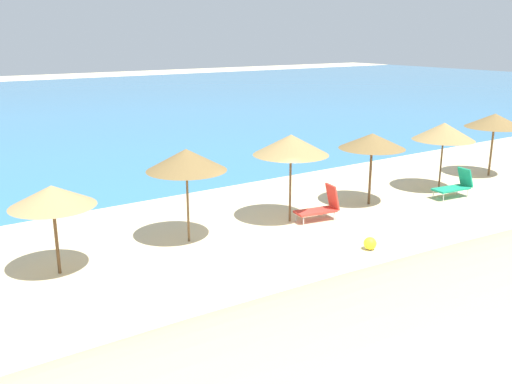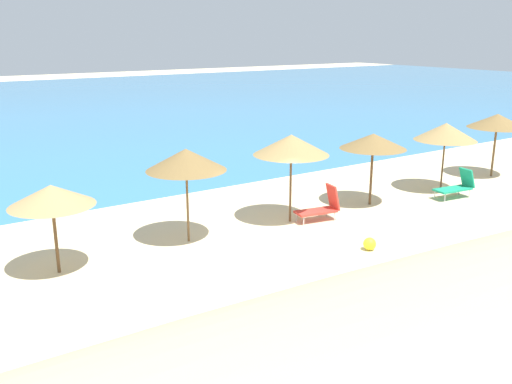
# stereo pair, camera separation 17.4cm
# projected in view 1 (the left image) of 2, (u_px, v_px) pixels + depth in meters

# --- Properties ---
(ground_plane) EXTENTS (160.00, 160.00, 0.00)m
(ground_plane) POSITION_uv_depth(u_px,v_px,m) (286.00, 253.00, 16.46)
(ground_plane) COLOR beige
(sea_water) EXTENTS (160.00, 62.29, 0.01)m
(sea_water) POSITION_uv_depth(u_px,v_px,m) (6.00, 110.00, 46.90)
(sea_water) COLOR teal
(sea_water) RESTS_ON ground_plane
(beach_umbrella_2) EXTENTS (2.23, 2.23, 2.43)m
(beach_umbrella_2) POSITION_uv_depth(u_px,v_px,m) (52.00, 196.00, 14.48)
(beach_umbrella_2) COLOR brown
(beach_umbrella_2) RESTS_ON ground_plane
(beach_umbrella_3) EXTENTS (2.43, 2.43, 2.91)m
(beach_umbrella_3) POSITION_uv_depth(u_px,v_px,m) (186.00, 160.00, 16.68)
(beach_umbrella_3) COLOR brown
(beach_umbrella_3) RESTS_ON ground_plane
(beach_umbrella_4) EXTENTS (2.53, 2.53, 3.00)m
(beach_umbrella_4) POSITION_uv_depth(u_px,v_px,m) (291.00, 145.00, 18.50)
(beach_umbrella_4) COLOR brown
(beach_umbrella_4) RESTS_ON ground_plane
(beach_umbrella_5) EXTENTS (2.44, 2.44, 2.69)m
(beach_umbrella_5) POSITION_uv_depth(u_px,v_px,m) (372.00, 141.00, 20.50)
(beach_umbrella_5) COLOR brown
(beach_umbrella_5) RESTS_ON ground_plane
(beach_umbrella_6) EXTENTS (2.47, 2.47, 2.77)m
(beach_umbrella_6) POSITION_uv_depth(u_px,v_px,m) (444.00, 131.00, 22.44)
(beach_umbrella_6) COLOR brown
(beach_umbrella_6) RESTS_ON ground_plane
(beach_umbrella_7) EXTENTS (2.53, 2.53, 2.80)m
(beach_umbrella_7) POSITION_uv_depth(u_px,v_px,m) (495.00, 121.00, 24.74)
(beach_umbrella_7) COLOR brown
(beach_umbrella_7) RESTS_ON ground_plane
(lounge_chair_0) EXTENTS (1.69, 0.83, 1.13)m
(lounge_chair_0) POSITION_uv_depth(u_px,v_px,m) (455.00, 185.00, 21.92)
(lounge_chair_0) COLOR #199972
(lounge_chair_0) RESTS_ON ground_plane
(lounge_chair_1) EXTENTS (1.59, 0.86, 1.22)m
(lounge_chair_1) POSITION_uv_depth(u_px,v_px,m) (321.00, 206.00, 19.22)
(lounge_chair_1) COLOR red
(lounge_chair_1) RESTS_ON ground_plane
(beach_ball) EXTENTS (0.38, 0.38, 0.38)m
(beach_ball) POSITION_uv_depth(u_px,v_px,m) (370.00, 243.00, 16.65)
(beach_ball) COLOR yellow
(beach_ball) RESTS_ON ground_plane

